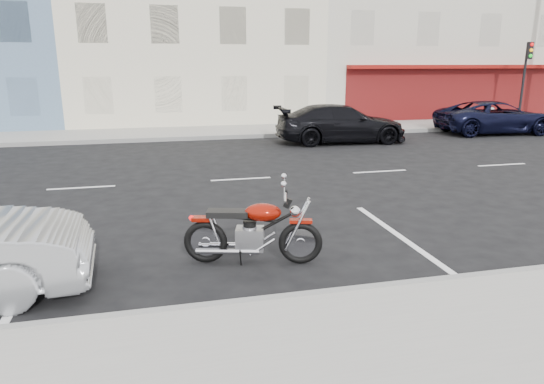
{
  "coord_description": "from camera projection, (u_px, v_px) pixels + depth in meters",
  "views": [
    {
      "loc": [
        -4.1,
        -12.36,
        2.99
      ],
      "look_at": [
        -2.2,
        -4.39,
        0.8
      ],
      "focal_mm": 32.0,
      "sensor_mm": 36.0,
      "label": 1
    }
  ],
  "objects": [
    {
      "name": "bldg_corner",
      "position": [
        404.0,
        7.0,
        29.48
      ],
      "size": [
        14.0,
        12.0,
        12.5
      ],
      "primitive_type": "cube",
      "color": "#BDB8A7",
      "rests_on": "ground"
    },
    {
      "name": "sidewalk_far",
      "position": [
        135.0,
        134.0,
        20.35
      ],
      "size": [
        80.0,
        3.4,
        0.15
      ],
      "primitive_type": "cube",
      "color": "gray",
      "rests_on": "ground"
    },
    {
      "name": "suv_far",
      "position": [
        495.0,
        117.0,
        21.0
      ],
      "size": [
        5.2,
        2.7,
        1.4
      ],
      "primitive_type": "imported",
      "rotation": [
        0.0,
        0.0,
        1.5
      ],
      "color": "black",
      "rests_on": "ground"
    },
    {
      "name": "bldg_cream",
      "position": [
        189.0,
        11.0,
        26.69
      ],
      "size": [
        12.0,
        12.0,
        11.5
      ],
      "primitive_type": "cube",
      "color": "beige",
      "rests_on": "ground"
    },
    {
      "name": "traffic_light",
      "position": [
        526.0,
        72.0,
        23.5
      ],
      "size": [
        0.26,
        0.3,
        3.8
      ],
      "color": "black",
      "rests_on": "sidewalk_far"
    },
    {
      "name": "curb_near",
      "position": [
        88.0,
        323.0,
        5.59
      ],
      "size": [
        80.0,
        0.12,
        0.16
      ],
      "primitive_type": "cube",
      "color": "gray",
      "rests_on": "ground"
    },
    {
      "name": "ground",
      "position": [
        313.0,
        175.0,
        13.31
      ],
      "size": [
        120.0,
        120.0,
        0.0
      ],
      "primitive_type": "plane",
      "color": "black",
      "rests_on": "ground"
    },
    {
      "name": "fire_hydrant",
      "position": [
        491.0,
        114.0,
        23.85
      ],
      "size": [
        0.2,
        0.2,
        0.72
      ],
      "color": "beige",
      "rests_on": "sidewalk_far"
    },
    {
      "name": "motorcycle",
      "position": [
        302.0,
        234.0,
        7.34
      ],
      "size": [
        2.08,
        0.87,
        1.07
      ],
      "rotation": [
        0.0,
        0.0,
        -0.27
      ],
      "color": "black",
      "rests_on": "ground"
    },
    {
      "name": "curb_far",
      "position": [
        134.0,
        140.0,
        18.75
      ],
      "size": [
        80.0,
        0.12,
        0.16
      ],
      "primitive_type": "cube",
      "color": "gray",
      "rests_on": "ground"
    },
    {
      "name": "car_far",
      "position": [
        341.0,
        124.0,
        18.6
      ],
      "size": [
        5.11,
        2.3,
        1.46
      ],
      "primitive_type": "imported",
      "rotation": [
        0.0,
        0.0,
        1.52
      ],
      "color": "black",
      "rests_on": "ground"
    }
  ]
}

